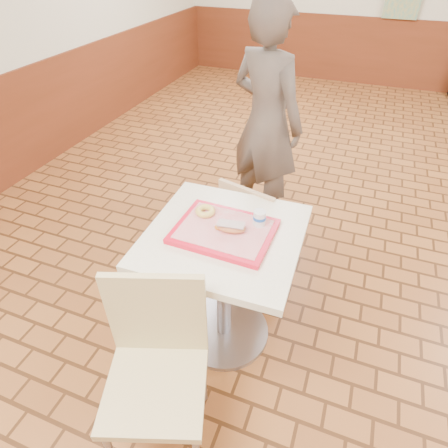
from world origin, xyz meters
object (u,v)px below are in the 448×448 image
(ring_donut, at_px, (205,211))
(paper_cup, at_px, (260,218))
(main_table, at_px, (224,271))
(chair_main_front, at_px, (157,361))
(long_john_donut, at_px, (230,227))
(chair_main_back, at_px, (253,228))
(serving_tray, at_px, (224,231))
(customer, at_px, (266,122))

(ring_donut, bearing_deg, paper_cup, 2.64)
(main_table, distance_m, chair_main_front, 0.62)
(main_table, bearing_deg, long_john_donut, -8.09)
(chair_main_front, height_order, chair_main_back, chair_main_front)
(serving_tray, bearing_deg, chair_main_front, -98.07)
(long_john_donut, bearing_deg, serving_tray, 171.91)
(main_table, xyz_separation_m, chair_main_front, (-0.09, -0.61, -0.03))
(main_table, height_order, serving_tray, serving_tray)
(main_table, xyz_separation_m, serving_tray, (0.00, 0.00, 0.28))
(main_table, distance_m, serving_tray, 0.28)
(long_john_donut, bearing_deg, main_table, 171.91)
(chair_main_back, bearing_deg, customer, -64.03)
(chair_main_back, xyz_separation_m, customer, (-0.16, 0.79, 0.41))
(chair_main_back, height_order, ring_donut, ring_donut)
(main_table, relative_size, chair_main_back, 0.98)
(ring_donut, bearing_deg, chair_main_front, -85.72)
(main_table, bearing_deg, ring_donut, 148.94)
(chair_main_front, relative_size, chair_main_back, 1.13)
(chair_main_front, xyz_separation_m, long_john_donut, (0.12, 0.61, 0.35))
(customer, height_order, ring_donut, customer)
(customer, relative_size, serving_tray, 3.58)
(chair_main_back, bearing_deg, main_table, 103.76)
(main_table, relative_size, chair_main_front, 0.87)
(serving_tray, bearing_deg, chair_main_back, 89.25)
(long_john_donut, xyz_separation_m, paper_cup, (0.12, 0.10, 0.02))
(main_table, distance_m, long_john_donut, 0.32)
(main_table, bearing_deg, paper_cup, 31.92)
(serving_tray, relative_size, long_john_donut, 3.02)
(main_table, height_order, ring_donut, ring_donut)
(customer, bearing_deg, serving_tray, 120.26)
(chair_main_back, relative_size, serving_tray, 1.71)
(ring_donut, bearing_deg, main_table, -31.06)
(chair_main_front, relative_size, paper_cup, 11.64)
(main_table, relative_size, customer, 0.47)
(chair_main_front, bearing_deg, chair_main_back, 65.88)
(customer, distance_m, long_john_donut, 1.33)
(main_table, xyz_separation_m, long_john_donut, (0.04, -0.00, 0.32))
(chair_main_front, distance_m, serving_tray, 0.69)
(main_table, relative_size, paper_cup, 10.10)
(main_table, bearing_deg, chair_main_front, -98.07)
(customer, bearing_deg, chair_main_back, 125.04)
(ring_donut, relative_size, long_john_donut, 0.66)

